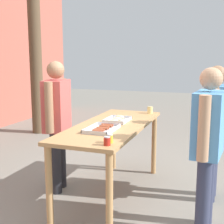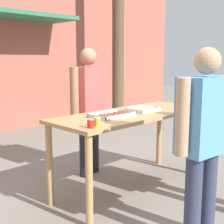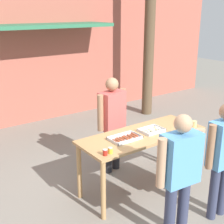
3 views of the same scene
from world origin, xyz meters
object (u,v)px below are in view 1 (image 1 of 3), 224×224
object	(u,v)px
beer_cup	(150,110)
person_customer_holding_hotdog	(208,138)
food_tray_buns	(118,120)
food_tray_sausages	(102,129)
condiment_jar_mustard	(107,141)
person_server_behind_table	(57,116)
person_customer_with_cup	(214,122)
condiment_jar_ketchup	(110,139)

from	to	relation	value
beer_cup	person_customer_holding_hotdog	bearing A→B (deg)	-145.87
food_tray_buns	person_customer_holding_hotdog	world-z (taller)	person_customer_holding_hotdog
food_tray_sausages	person_customer_holding_hotdog	distance (m)	1.14
food_tray_sausages	condiment_jar_mustard	distance (m)	0.61
person_server_behind_table	person_customer_with_cup	distance (m)	1.95
condiment_jar_mustard	beer_cup	size ratio (longest dim) A/B	0.84
person_server_behind_table	person_customer_with_cup	size ratio (longest dim) A/B	1.03
person_server_behind_table	person_customer_with_cup	world-z (taller)	person_server_behind_table
food_tray_buns	person_server_behind_table	distance (m)	0.78
food_tray_buns	person_server_behind_table	xyz separation A→B (m)	(-0.24, 0.74, 0.04)
food_tray_sausages	person_server_behind_table	size ratio (longest dim) A/B	0.27
person_customer_holding_hotdog	person_customer_with_cup	size ratio (longest dim) A/B	1.00
condiment_jar_ketchup	food_tray_sausages	bearing A→B (deg)	30.07
beer_cup	person_customer_with_cup	distance (m)	1.05
person_server_behind_table	food_tray_buns	bearing A→B (deg)	-83.25
condiment_jar_ketchup	person_customer_with_cup	xyz separation A→B (m)	(1.17, -0.91, 0.00)
food_tray_sausages	condiment_jar_ketchup	world-z (taller)	condiment_jar_ketchup
food_tray_sausages	beer_cup	world-z (taller)	beer_cup
condiment_jar_mustard	condiment_jar_ketchup	world-z (taller)	same
condiment_jar_ketchup	beer_cup	size ratio (longest dim) A/B	0.84
person_customer_with_cup	food_tray_sausages	bearing A→B (deg)	-55.77
condiment_jar_ketchup	beer_cup	xyz separation A→B (m)	(1.68, 0.00, 0.01)
condiment_jar_ketchup	person_customer_holding_hotdog	distance (m)	0.96
food_tray_buns	beer_cup	xyz separation A→B (m)	(0.70, -0.26, 0.03)
beer_cup	person_customer_with_cup	xyz separation A→B (m)	(-0.51, -0.91, -0.01)
condiment_jar_ketchup	food_tray_buns	bearing A→B (deg)	14.81
beer_cup	person_customer_holding_hotdog	size ratio (longest dim) A/B	0.06
condiment_jar_ketchup	person_server_behind_table	world-z (taller)	person_server_behind_table
condiment_jar_mustard	person_customer_holding_hotdog	xyz separation A→B (m)	(0.47, -0.87, -0.01)
beer_cup	person_server_behind_table	xyz separation A→B (m)	(-0.94, 1.00, 0.02)
person_customer_with_cup	person_server_behind_table	bearing A→B (deg)	-74.68
condiment_jar_mustard	person_customer_with_cup	bearing A→B (deg)	-35.67
food_tray_sausages	beer_cup	bearing A→B (deg)	-11.99
food_tray_sausages	person_customer_holding_hotdog	xyz separation A→B (m)	(-0.07, -1.14, 0.02)
condiment_jar_mustard	person_customer_holding_hotdog	size ratio (longest dim) A/B	0.05
condiment_jar_mustard	person_customer_with_cup	xyz separation A→B (m)	(1.26, -0.90, 0.00)
condiment_jar_ketchup	person_server_behind_table	xyz separation A→B (m)	(0.74, 1.00, 0.02)
food_tray_sausages	condiment_jar_ketchup	size ratio (longest dim) A/B	5.53
beer_cup	person_customer_holding_hotdog	distance (m)	1.57
person_server_behind_table	condiment_jar_mustard	bearing A→B (deg)	-141.00
food_tray_buns	beer_cup	bearing A→B (deg)	-20.47
food_tray_buns	person_customer_with_cup	distance (m)	1.18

